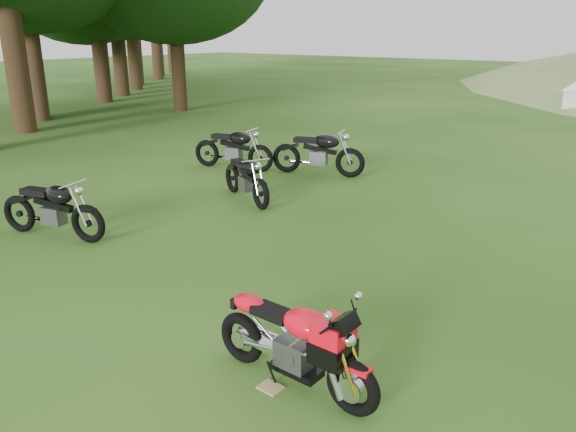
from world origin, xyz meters
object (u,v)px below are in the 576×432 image
Objects in this scene: plywood_board at (271,387)px; vintage_moto_a at (51,207)px; vintage_moto_b at (246,176)px; vintage_moto_c at (233,147)px; vintage_moto_d at (318,151)px; sport_motorcycle at (293,336)px.

vintage_moto_a reaches higher than plywood_board.
vintage_moto_b is 0.92× the size of vintage_moto_c.
vintage_moto_d is at bearing 7.03° from vintage_moto_c.
vintage_moto_d reaches higher than vintage_moto_b.
sport_motorcycle is at bearing -57.60° from vintage_moto_c.
plywood_board is 8.16m from vintage_moto_d.
vintage_moto_d is (1.92, 0.77, 0.02)m from vintage_moto_c.
sport_motorcycle is 6.07m from vintage_moto_b.
sport_motorcycle is 0.90× the size of vintage_moto_a.
vintage_moto_a is at bearing -118.21° from vintage_moto_d.
vintage_moto_d is at bearing 63.73° from vintage_moto_a.
vintage_moto_c reaches higher than sport_motorcycle.
plywood_board is 0.11× the size of vintage_moto_a.
vintage_moto_a is (-5.43, 0.76, -0.01)m from sport_motorcycle.
vintage_moto_a is at bearing 169.98° from plywood_board.
sport_motorcycle reaches higher than plywood_board.
vintage_moto_c is (-6.41, 5.94, 0.01)m from sport_motorcycle.
vintage_moto_d is (0.94, 5.95, 0.05)m from vintage_moto_a.
vintage_moto_b is (1.03, 3.42, -0.02)m from vintage_moto_a.
vintage_moto_a is at bearing -83.44° from vintage_moto_b.
vintage_moto_c is (-0.98, 5.18, 0.02)m from vintage_moto_a.
vintage_moto_b reaches higher than plywood_board.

